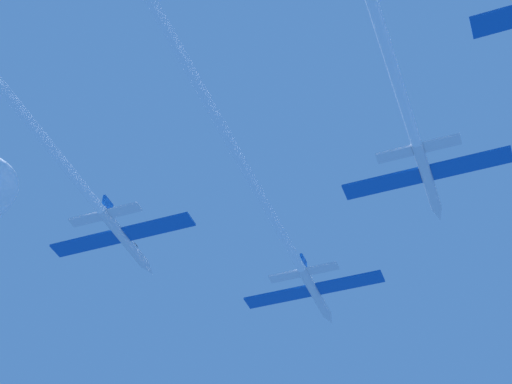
{
  "coord_description": "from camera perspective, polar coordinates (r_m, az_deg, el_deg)",
  "views": [
    {
      "loc": [
        21.65,
        -78.76,
        -53.88
      ],
      "look_at": [
        -0.15,
        -19.55,
        0.32
      ],
      "focal_mm": 57.09,
      "sensor_mm": 36.0,
      "label": 1
    }
  ],
  "objects": [
    {
      "name": "jet_right_wing",
      "position": [
        72.55,
        9.62,
        8.43
      ],
      "size": [
        16.82,
        52.8,
        2.79
      ],
      "color": "silver"
    },
    {
      "name": "jet_lead",
      "position": [
        82.4,
        0.06,
        0.2
      ],
      "size": [
        16.82,
        63.83,
        2.79
      ],
      "color": "silver"
    },
    {
      "name": "jet_left_wing",
      "position": [
        79.5,
        -15.43,
        4.61
      ],
      "size": [
        16.82,
        61.25,
        2.79
      ],
      "color": "silver"
    }
  ]
}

